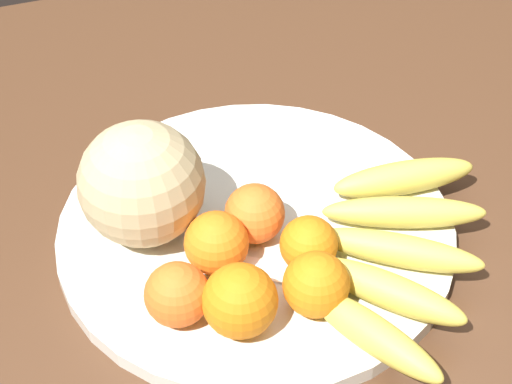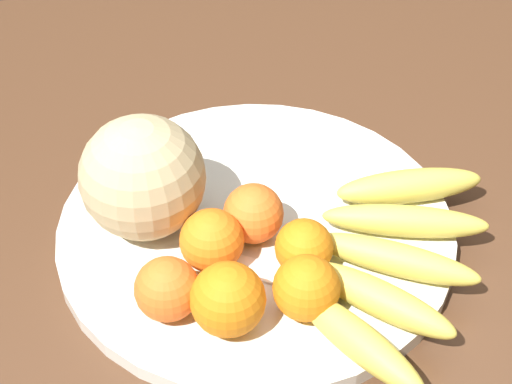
# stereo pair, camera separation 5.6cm
# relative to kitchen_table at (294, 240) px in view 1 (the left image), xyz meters

# --- Properties ---
(kitchen_table) EXTENTS (1.65, 1.10, 0.74)m
(kitchen_table) POSITION_rel_kitchen_table_xyz_m (0.00, 0.00, 0.00)
(kitchen_table) COLOR #4C301E
(kitchen_table) RESTS_ON ground_plane
(fruit_bowl) EXTENTS (0.44, 0.44, 0.02)m
(fruit_bowl) POSITION_rel_kitchen_table_xyz_m (0.07, 0.05, 0.09)
(fruit_bowl) COLOR silver
(fruit_bowl) RESTS_ON kitchen_table
(melon) EXTENTS (0.14, 0.14, 0.14)m
(melon) POSITION_rel_kitchen_table_xyz_m (0.18, 0.02, 0.17)
(melon) COLOR tan
(melon) RESTS_ON fruit_bowl
(banana_bunch) EXTENTS (0.27, 0.30, 0.04)m
(banana_bunch) POSITION_rel_kitchen_table_xyz_m (-0.05, 0.15, 0.12)
(banana_bunch) COLOR brown
(banana_bunch) RESTS_ON fruit_bowl
(orange_front_left) EXTENTS (0.08, 0.08, 0.08)m
(orange_front_left) POSITION_rel_kitchen_table_xyz_m (0.13, 0.18, 0.14)
(orange_front_left) COLOR orange
(orange_front_left) RESTS_ON fruit_bowl
(orange_front_right) EXTENTS (0.07, 0.07, 0.07)m
(orange_front_right) POSITION_rel_kitchen_table_xyz_m (0.05, 0.18, 0.13)
(orange_front_right) COLOR orange
(orange_front_right) RESTS_ON fruit_bowl
(orange_mid_center) EXTENTS (0.07, 0.07, 0.07)m
(orange_mid_center) POSITION_rel_kitchen_table_xyz_m (0.13, 0.09, 0.13)
(orange_mid_center) COLOR orange
(orange_mid_center) RESTS_ON fruit_bowl
(orange_back_left) EXTENTS (0.07, 0.07, 0.07)m
(orange_back_left) POSITION_rel_kitchen_table_xyz_m (0.07, 0.06, 0.13)
(orange_back_left) COLOR orange
(orange_back_left) RESTS_ON fruit_bowl
(orange_back_right) EXTENTS (0.07, 0.07, 0.07)m
(orange_back_right) POSITION_rel_kitchen_table_xyz_m (0.18, 0.15, 0.13)
(orange_back_right) COLOR orange
(orange_back_right) RESTS_ON fruit_bowl
(orange_top_small) EXTENTS (0.06, 0.06, 0.06)m
(orange_top_small) POSITION_rel_kitchen_table_xyz_m (0.04, 0.12, 0.13)
(orange_top_small) COLOR orange
(orange_top_small) RESTS_ON fruit_bowl
(produce_tag) EXTENTS (0.08, 0.06, 0.00)m
(produce_tag) POSITION_rel_kitchen_table_xyz_m (0.07, 0.12, 0.10)
(produce_tag) COLOR white
(produce_tag) RESTS_ON fruit_bowl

